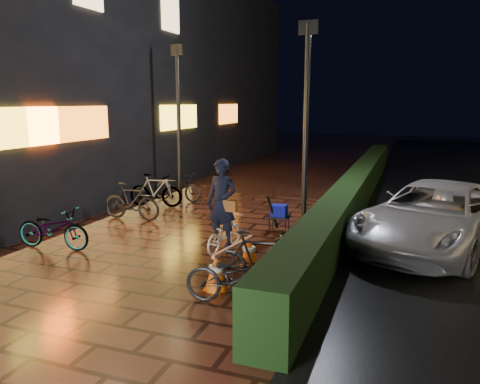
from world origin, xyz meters
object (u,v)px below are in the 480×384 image
at_px(cyclist, 223,217).
at_px(traffic_barrier, 234,262).
at_px(cart_assembly, 279,212).
at_px(van, 435,216).

bearing_deg(cyclist, traffic_barrier, -61.15).
relative_size(traffic_barrier, cart_assembly, 1.66).
height_order(van, traffic_barrier, van).
bearing_deg(traffic_barrier, cyclist, 118.85).
xyz_separation_m(van, cart_assembly, (-3.57, 0.08, -0.22)).
distance_m(traffic_barrier, cart_assembly, 3.34).
height_order(van, cart_assembly, van).
distance_m(cyclist, traffic_barrier, 1.70).
xyz_separation_m(traffic_barrier, cart_assembly, (-0.09, 3.33, 0.17)).
relative_size(cyclist, traffic_barrier, 1.26).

